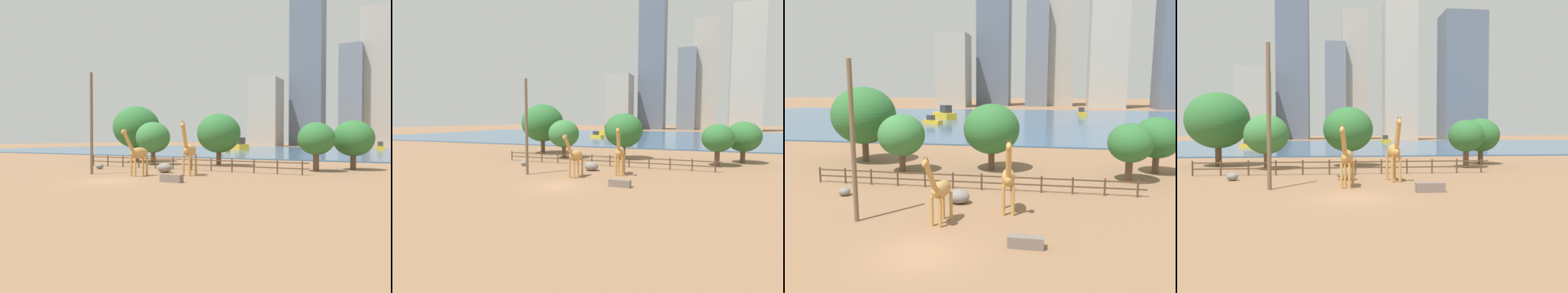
% 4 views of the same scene
% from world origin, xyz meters
% --- Properties ---
extents(ground_plane, '(400.00, 400.00, 0.00)m').
position_xyz_m(ground_plane, '(0.00, 80.00, 0.00)').
color(ground_plane, '#8C6647').
extents(harbor_water, '(180.00, 86.00, 0.20)m').
position_xyz_m(harbor_water, '(0.00, 77.00, 0.10)').
color(harbor_water, '#3D6084').
rests_on(harbor_water, ground).
extents(giraffe_tall, '(1.20, 3.05, 4.31)m').
position_xyz_m(giraffe_tall, '(-0.21, 4.15, 2.05)').
color(giraffe_tall, '#C18C47').
rests_on(giraffe_tall, ground).
extents(giraffe_companion, '(1.09, 3.00, 4.93)m').
position_xyz_m(giraffe_companion, '(3.47, 6.89, 2.29)').
color(giraffe_companion, '#C18C47').
rests_on(giraffe_companion, ground).
extents(utility_pole, '(0.28, 0.28, 9.54)m').
position_xyz_m(utility_pole, '(-5.27, 3.72, 4.77)').
color(utility_pole, brown).
rests_on(utility_pole, ground).
extents(boulder_near_fence, '(1.53, 1.27, 0.95)m').
position_xyz_m(boulder_near_fence, '(-0.09, 8.29, 0.48)').
color(boulder_near_fence, gray).
rests_on(boulder_near_fence, ground).
extents(boulder_by_pole, '(0.86, 0.83, 0.62)m').
position_xyz_m(boulder_by_pole, '(-8.86, 8.64, 0.31)').
color(boulder_by_pole, gray).
rests_on(boulder_by_pole, ground).
extents(feeding_trough, '(1.80, 0.60, 0.60)m').
position_xyz_m(feeding_trough, '(4.92, 1.66, 0.30)').
color(feeding_trough, '#72665B').
rests_on(feeding_trough, ground).
extents(enclosure_fence, '(26.12, 0.14, 1.30)m').
position_xyz_m(enclosure_fence, '(-0.13, 12.00, 0.76)').
color(enclosure_fence, '#4C3826').
rests_on(enclosure_fence, ground).
extents(tree_left_large, '(3.68, 3.68, 5.00)m').
position_xyz_m(tree_left_large, '(12.66, 16.77, 3.31)').
color(tree_left_large, brown).
rests_on(tree_left_large, ground).
extents(tree_center_broad, '(4.24, 4.24, 5.28)m').
position_xyz_m(tree_center_broad, '(15.75, 20.55, 3.35)').
color(tree_center_broad, brown).
rests_on(tree_center_broad, ground).
extents(tree_right_tall, '(5.36, 5.36, 6.42)m').
position_xyz_m(tree_right_tall, '(0.50, 19.42, 3.99)').
color(tree_right_tall, brown).
rests_on(tree_right_tall, ground).
extents(tree_left_small, '(6.74, 6.74, 8.02)m').
position_xyz_m(tree_left_small, '(-13.52, 21.24, 4.97)').
color(tree_left_small, brown).
rests_on(tree_left_small, ground).
extents(tree_right_small, '(4.38, 4.38, 5.47)m').
position_xyz_m(tree_right_small, '(-7.69, 17.11, 3.48)').
color(tree_right_small, brown).
rests_on(tree_right_small, ground).
extents(boat_ferry, '(2.41, 5.45, 2.33)m').
position_xyz_m(boat_ferry, '(14.75, 92.05, 0.99)').
color(boat_ferry, gold).
rests_on(boat_ferry, harbor_water).
extents(boat_sailboat, '(4.59, 3.23, 3.90)m').
position_xyz_m(boat_sailboat, '(-18.74, 61.80, 0.86)').
color(boat_sailboat, gold).
rests_on(boat_sailboat, harbor_water).
extents(boat_tug, '(7.46, 7.61, 3.45)m').
position_xyz_m(boat_tug, '(-19.93, 75.90, 1.37)').
color(boat_tug, gold).
rests_on(boat_tug, harbor_water).
extents(skyline_tower_needle, '(9.35, 8.87, 43.57)m').
position_xyz_m(skyline_tower_needle, '(0.20, 152.80, 21.78)').
color(skyline_tower_needle, slate).
rests_on(skyline_tower_needle, ground).
extents(skyline_block_central, '(14.26, 11.95, 98.32)m').
position_xyz_m(skyline_block_central, '(-19.10, 156.86, 49.16)').
color(skyline_block_central, slate).
rests_on(skyline_block_central, ground).
extents(skyline_tower_glass, '(12.63, 12.76, 29.80)m').
position_xyz_m(skyline_tower_glass, '(-33.86, 140.95, 14.90)').
color(skyline_tower_glass, '#ADA89E').
rests_on(skyline_tower_glass, ground).
extents(skyline_block_left, '(12.24, 15.51, 59.10)m').
position_xyz_m(skyline_block_left, '(9.53, 160.32, 29.55)').
color(skyline_block_left, '#ADA89E').
rests_on(skyline_block_left, ground).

